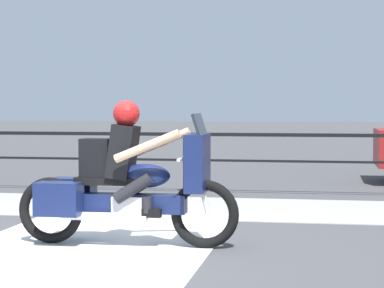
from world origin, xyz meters
name	(u,v)px	position (x,y,z in m)	size (l,w,h in m)	color
ground_plane	(96,251)	(0.00, 0.00, 0.00)	(120.00, 120.00, 0.00)	#424244
sidewalk_band	(163,207)	(0.00, 3.40, 0.01)	(44.00, 2.40, 0.01)	#99968E
crosswalk_band	(77,254)	(-0.14, -0.20, 0.00)	(2.68, 6.00, 0.01)	silver
fence_railing	(184,145)	(0.00, 5.16, 0.83)	(36.00, 0.05, 1.05)	black
motorcycle	(125,182)	(0.23, 0.33, 0.69)	(2.46, 0.76, 1.58)	black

